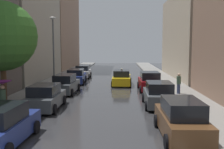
# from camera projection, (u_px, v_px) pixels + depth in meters

# --- Properties ---
(ground_plane) EXTENTS (28.00, 72.00, 0.04)m
(ground_plane) POSITION_uv_depth(u_px,v_px,m) (110.00, 83.00, 30.35)
(ground_plane) COLOR #323234
(sidewalk_left) EXTENTS (3.00, 72.00, 0.15)m
(sidewalk_left) POSITION_uv_depth(u_px,v_px,m) (53.00, 82.00, 30.54)
(sidewalk_left) COLOR gray
(sidewalk_left) RESTS_ON ground
(sidewalk_right) EXTENTS (3.00, 72.00, 0.15)m
(sidewalk_right) POSITION_uv_depth(u_px,v_px,m) (168.00, 83.00, 30.15)
(sidewalk_right) COLOR gray
(sidewalk_right) RESTS_ON ground
(building_left_mid) EXTENTS (6.00, 15.85, 13.11)m
(building_left_mid) POSITION_uv_depth(u_px,v_px,m) (22.00, 27.00, 32.97)
(building_left_mid) COLOR #9E9384
(building_left_mid) RESTS_ON ground
(building_left_far) EXTENTS (6.00, 18.58, 23.25)m
(building_left_far) POSITION_uv_depth(u_px,v_px,m) (55.00, 6.00, 49.99)
(building_left_far) COLOR #8C6B56
(building_left_far) RESTS_ON ground
(building_right_mid) EXTENTS (6.00, 17.25, 10.86)m
(building_right_mid) POSITION_uv_depth(u_px,v_px,m) (196.00, 36.00, 35.09)
(building_right_mid) COLOR #B2A38C
(building_right_mid) RESTS_ON ground
(parked_car_left_nearest) EXTENTS (2.18, 4.53, 1.74)m
(parked_car_left_nearest) POSITION_uv_depth(u_px,v_px,m) (1.00, 126.00, 11.31)
(parked_car_left_nearest) COLOR navy
(parked_car_left_nearest) RESTS_ON ground
(parked_car_left_second) EXTENTS (2.12, 4.34, 1.66)m
(parked_car_left_second) POSITION_uv_depth(u_px,v_px,m) (45.00, 98.00, 17.83)
(parked_car_left_second) COLOR #474C51
(parked_car_left_second) RESTS_ON ground
(parked_car_left_third) EXTENTS (2.12, 4.61, 1.69)m
(parked_car_left_third) POSITION_uv_depth(u_px,v_px,m) (65.00, 84.00, 23.89)
(parked_car_left_third) COLOR #474C51
(parked_car_left_third) RESTS_ON ground
(parked_car_left_fourth) EXTENTS (2.25, 4.82, 1.59)m
(parked_car_left_fourth) POSITION_uv_depth(u_px,v_px,m) (76.00, 77.00, 30.35)
(parked_car_left_fourth) COLOR navy
(parked_car_left_fourth) RESTS_ON ground
(parked_car_left_fifth) EXTENTS (2.10, 4.20, 1.63)m
(parked_car_left_fifth) POSITION_uv_depth(u_px,v_px,m) (83.00, 72.00, 35.60)
(parked_car_left_fifth) COLOR silver
(parked_car_left_fifth) RESTS_ON ground
(parked_car_right_nearest) EXTENTS (2.01, 4.66, 1.80)m
(parked_car_right_nearest) POSITION_uv_depth(u_px,v_px,m) (181.00, 120.00, 12.26)
(parked_car_right_nearest) COLOR brown
(parked_car_right_nearest) RESTS_ON ground
(parked_car_right_second) EXTENTS (2.16, 4.25, 1.72)m
(parked_car_right_second) POSITION_uv_depth(u_px,v_px,m) (159.00, 95.00, 18.64)
(parked_car_right_second) COLOR #474C51
(parked_car_right_second) RESTS_ON ground
(parked_car_right_third) EXTENTS (2.11, 4.32, 1.79)m
(parked_car_right_third) POSITION_uv_depth(u_px,v_px,m) (150.00, 82.00, 25.24)
(parked_car_right_third) COLOR maroon
(parked_car_right_third) RESTS_ON ground
(taxi_midroad) EXTENTS (2.21, 4.68, 1.81)m
(taxi_midroad) POSITION_uv_depth(u_px,v_px,m) (122.00, 78.00, 28.76)
(taxi_midroad) COLOR yellow
(taxi_midroad) RESTS_ON ground
(pedestrian_near_tree) EXTENTS (0.36, 0.36, 1.75)m
(pedestrian_near_tree) POSITION_uv_depth(u_px,v_px,m) (179.00, 83.00, 22.76)
(pedestrian_near_tree) COLOR navy
(pedestrian_near_tree) RESTS_ON sidewalk_right
(pedestrian_by_kerb) EXTENTS (1.09, 1.09, 1.95)m
(pedestrian_by_kerb) POSITION_uv_depth(u_px,v_px,m) (2.00, 89.00, 16.13)
(pedestrian_by_kerb) COLOR navy
(pedestrian_by_kerb) RESTS_ON sidewalk_left
(street_tree_left) EXTENTS (4.65, 4.65, 7.02)m
(street_tree_left) POSITION_uv_depth(u_px,v_px,m) (2.00, 36.00, 17.86)
(street_tree_left) COLOR #513823
(street_tree_left) RESTS_ON sidewalk_left
(lamp_post_left) EXTENTS (0.60, 0.28, 6.91)m
(lamp_post_left) POSITION_uv_depth(u_px,v_px,m) (53.00, 47.00, 26.75)
(lamp_post_left) COLOR #595B60
(lamp_post_left) RESTS_ON sidewalk_left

